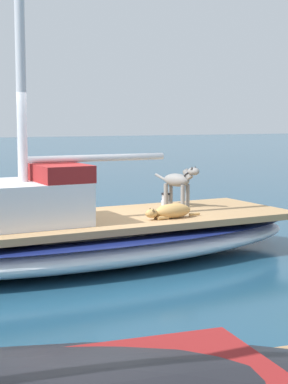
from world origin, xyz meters
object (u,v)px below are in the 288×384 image
object	(u,v)px
sailboat_main	(84,240)
deck_winch	(166,199)
dog_tan	(171,211)
dog_grey	(179,182)

from	to	relation	value
sailboat_main	deck_winch	distance (m)	2.00
dog_tan	dog_grey	bearing A→B (deg)	-34.12
dog_grey	deck_winch	xyz separation A→B (m)	(0.26, 0.11, -0.32)
deck_winch	sailboat_main	bearing A→B (deg)	113.74
sailboat_main	dog_tan	xyz separation A→B (m)	(-0.52, -1.19, 0.43)
dog_tan	dog_grey	xyz separation A→B (m)	(1.05, -0.71, 0.32)
dog_tan	dog_grey	distance (m)	1.31
dog_grey	deck_winch	bearing A→B (deg)	24.08
dog_tan	deck_winch	xyz separation A→B (m)	(1.31, -0.60, -0.01)
dog_grey	dog_tan	bearing A→B (deg)	145.88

